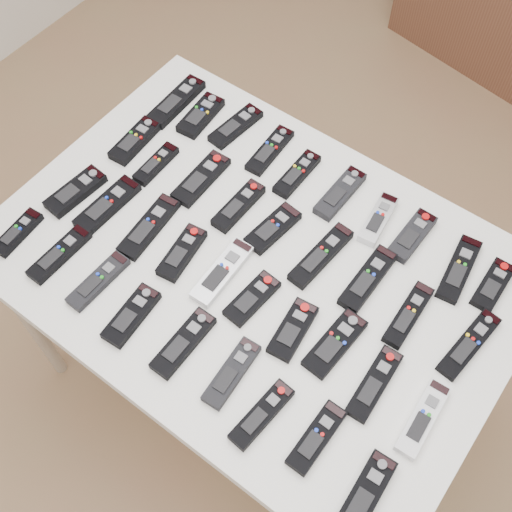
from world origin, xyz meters
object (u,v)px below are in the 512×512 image
Objects in this scene: remote_30 at (60,254)px; remote_17 at (408,315)px; remote_12 at (201,179)px; remote_37 at (365,495)px; remote_35 at (262,414)px; remote_27 at (374,384)px; remote_18 at (469,344)px; remote_25 at (293,330)px; remote_14 at (273,228)px; remote_24 at (252,298)px; remote_19 at (76,191)px; remote_22 at (182,253)px; remote_33 at (184,343)px; remote_11 at (156,164)px; remote_32 at (131,315)px; table at (256,272)px; remote_2 at (236,126)px; remote_6 at (378,219)px; remote_21 at (149,227)px; remote_7 at (412,236)px; remote_4 at (297,174)px; remote_28 at (423,418)px; remote_20 at (107,205)px; remote_9 at (493,285)px; remote_3 at (270,150)px; remote_36 at (317,437)px; remote_0 at (176,101)px; remote_23 at (222,272)px; remote_13 at (239,206)px; remote_34 at (232,373)px; remote_5 at (340,193)px; remote_29 at (18,232)px; remote_1 at (201,115)px; remote_10 at (135,141)px; remote_15 at (321,255)px; remote_26 at (335,343)px; remote_31 at (98,281)px.

remote_17 is at bearing 25.98° from remote_30.
remote_12 is 1.05× the size of remote_37.
remote_27 is at bearing 57.12° from remote_35.
remote_18 is 0.41m from remote_37.
remote_14 is at bearing 128.16° from remote_25.
remote_24 is (-0.46, -0.20, 0.00)m from remote_18.
remote_19 is (-1.01, -0.22, 0.00)m from remote_18.
remote_22 is 0.88× the size of remote_33.
remote_17 is 0.19m from remote_27.
remote_11 and remote_30 have the same top height.
table is at bearing 60.30° from remote_32.
remote_11 is 0.75× the size of remote_18.
remote_2 is 0.59m from remote_30.
remote_6 is 0.57m from remote_21.
remote_4 is at bearing -177.17° from remote_7.
remote_28 is at bearing 40.05° from remote_35.
remote_20 is (-0.58, -0.37, -0.00)m from remote_6.
remote_4 is 0.92× the size of remote_37.
remote_18 is at bearing -83.14° from remote_9.
remote_14 is (0.16, -0.20, 0.00)m from remote_3.
remote_19 is (-0.11, -0.19, 0.00)m from remote_11.
remote_33 is at bearing -179.42° from remote_36.
remote_12 is (0.23, -0.17, -0.00)m from remote_0.
remote_14 reaches higher than remote_23.
remote_33 is at bearing -115.15° from remote_6.
remote_22 is at bearing -157.12° from remote_18.
remote_22 is (-0.33, -0.37, 0.00)m from remote_6.
remote_13 is at bearing 142.95° from remote_36.
remote_14 is 1.04× the size of remote_25.
remote_24 is (0.23, -0.39, 0.00)m from remote_3.
remote_24 is at bearing 109.12° from remote_34.
table is 0.33m from remote_32.
remote_5 is at bearing 66.72° from remote_32.
remote_29 and remote_36 have the same top height.
remote_4 is 0.84× the size of remote_23.
remote_1 is at bearing 91.92° from remote_30.
remote_10 and remote_35 have the same top height.
remote_0 reaches higher than table.
remote_37 is at bearing -66.23° from remote_27.
remote_17 is 1.00× the size of remote_30.
remote_9 is 0.86× the size of remote_19.
remote_4 reaches higher than remote_3.
remote_14 is at bearing -31.44° from remote_2.
remote_15 is at bearing 26.85° from remote_22.
remote_17 and remote_20 have the same top height.
remote_26 and remote_31 have the same top height.
remote_6 is 1.09× the size of remote_9.
remote_20 is (-0.22, -0.39, 0.00)m from remote_3.
remote_0 is 1.15× the size of remote_17.
remote_5 is at bearing 93.69° from remote_34.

